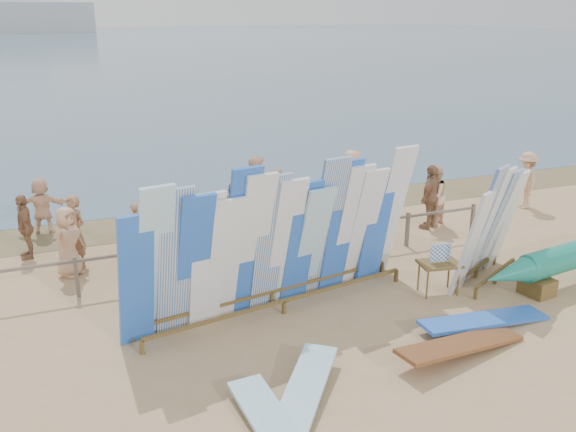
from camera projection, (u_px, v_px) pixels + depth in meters
name	position (u px, v px, depth m)	size (l,w,h in m)	color
ground	(309.00, 328.00, 11.59)	(160.00, 160.00, 0.00)	tan
ocean	(63.00, 41.00, 124.61)	(320.00, 240.00, 0.02)	#415C74
wet_sand_strip	(213.00, 215.00, 17.94)	(40.00, 2.60, 0.01)	brown
distant_ship	(7.00, 13.00, 164.70)	(45.00, 8.00, 14.00)	#999EA3
fence	(258.00, 244.00, 14.03)	(12.08, 0.08, 0.90)	#6F6154
main_surfboard_rack	(278.00, 244.00, 11.88)	(6.32, 1.94, 3.13)	brown
side_surfboard_rack	(490.00, 228.00, 13.19)	(2.43, 1.68, 2.79)	brown
vendor_table	(438.00, 277.00, 12.89)	(0.93, 0.72, 1.13)	brown
flat_board_b	(301.00, 407.00, 9.25)	(0.56, 2.70, 0.07)	#8AC2DD
flat_board_d	(484.00, 326.00, 11.65)	(0.56, 2.70, 0.07)	blue
flat_board_c	(460.00, 354.00, 10.69)	(0.56, 2.70, 0.07)	brown
beach_chair_left	(259.00, 240.00, 15.38)	(0.51, 0.53, 0.79)	red
beach_chair_right	(266.00, 236.00, 15.55)	(0.57, 0.59, 0.88)	red
stroller	(326.00, 231.00, 15.32)	(0.83, 0.98, 1.14)	red
beachgoer_1	(75.00, 232.00, 14.09)	(0.63, 0.35, 1.74)	#8C6042
beachgoer_4	(233.00, 215.00, 15.24)	(1.01, 0.44, 1.72)	#8C6042
beachgoer_8	(434.00, 196.00, 16.88)	(0.83, 0.40, 1.70)	beige
beachgoer_7	(277.00, 200.00, 16.44)	(0.64, 0.35, 1.76)	#8C6042
beachgoer_9	(351.00, 181.00, 18.06)	(1.20, 0.50, 1.86)	tan
beachgoer_5	(257.00, 186.00, 17.60)	(1.68, 0.54, 1.82)	beige
beachgoer_11	(42.00, 206.00, 16.29)	(1.43, 0.46, 1.54)	beige
beachgoer_extra_1	(25.00, 226.00, 14.65)	(0.93, 0.40, 1.59)	#8C6042
beachgoer_extra_0	(526.00, 180.00, 18.39)	(1.12, 0.46, 1.74)	tan
beachgoer_2	(139.00, 235.00, 14.15)	(0.76, 0.36, 1.56)	beige
beachgoer_10	(431.00, 197.00, 16.64)	(1.05, 0.46, 1.80)	#8C6042
beachgoer_6	(354.00, 201.00, 16.50)	(0.80, 0.38, 1.65)	tan
beachgoer_0	(68.00, 242.00, 13.65)	(0.79, 0.38, 1.62)	tan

